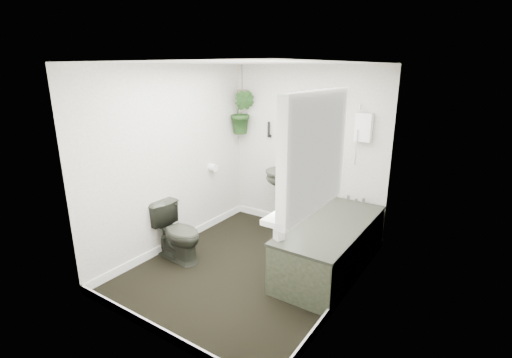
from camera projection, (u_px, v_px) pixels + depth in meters
The scene contains 22 objects.
floor at pixel (249, 268), 4.36m from camera, with size 2.30×2.80×0.02m, color black.
ceiling at pixel (248, 62), 3.69m from camera, with size 2.30×2.80×0.02m, color white.
wall_back at pixel (306, 150), 5.15m from camera, with size 2.30×0.02×2.30m, color silver.
wall_front at pixel (146, 214), 2.90m from camera, with size 2.30×0.02×2.30m, color silver.
wall_left at pixel (172, 159), 4.64m from camera, with size 0.02×2.80×2.30m, color silver.
wall_right at pixel (352, 193), 3.41m from camera, with size 0.02×2.80×2.30m, color silver.
skirting at pixel (249, 264), 4.34m from camera, with size 2.30×2.80×0.10m, color white.
bathtub at pixel (331, 246), 4.25m from camera, with size 0.72×1.72×0.58m, color #282A22, non-canonical shape.
bath_screen at pixel (326, 151), 4.53m from camera, with size 0.04×0.72×1.40m, color silver, non-canonical shape.
shower_box at pixel (364, 127), 4.55m from camera, with size 0.20×0.10×0.35m, color white.
oval_mirror at pixel (294, 125), 5.11m from camera, with size 0.46×0.03×0.62m, color beige.
wall_sconce at pixel (269, 129), 5.35m from camera, with size 0.04×0.04×0.22m, color black.
toilet_roll_holder at pixel (213, 167), 5.24m from camera, with size 0.11×0.11×0.11m, color white.
window_recess at pixel (315, 152), 2.74m from camera, with size 0.08×1.00×0.90m, color white.
window_sill at pixel (304, 204), 2.90m from camera, with size 0.18×1.00×0.04m, color white.
window_blinds at pixel (309, 152), 2.77m from camera, with size 0.01×0.86×0.76m, color white.
toilet at pixel (178, 232), 4.48m from camera, with size 0.39×0.68×0.69m, color #282A22.
pedestal_sink at pixel (284, 201), 5.23m from camera, with size 0.53×0.45×0.90m, color #282A22, non-canonical shape.
sill_plant at pixel (311, 180), 3.00m from camera, with size 0.24×0.20×0.26m, color black.
hanging_plant at pixel (242, 112), 5.40m from camera, with size 0.35×0.28×0.64m, color black.
soap_bottle at pixel (279, 231), 3.73m from camera, with size 0.09×0.09×0.20m, color #302725.
hanging_pot at pixel (242, 94), 5.32m from camera, with size 0.16×0.16×0.12m, color brown.
Camera 1 is at (2.21, -3.18, 2.25)m, focal length 26.00 mm.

